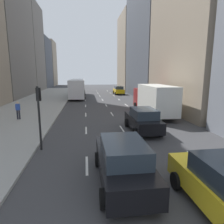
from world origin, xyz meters
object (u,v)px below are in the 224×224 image
taxi_second (119,90)px  sedan_silver_behind (123,161)px  sedan_black_near (143,120)px  pedestrian_far_walking (18,109)px  city_bus (77,88)px  traffic_light_pole (39,108)px  box_truck (153,99)px

taxi_second → sedan_silver_behind: 34.93m
sedan_black_near → sedan_silver_behind: (-2.80, -6.86, 0.00)m
pedestrian_far_walking → sedan_black_near: bearing=-25.3°
sedan_silver_behind → city_bus: bearing=95.4°
sedan_silver_behind → pedestrian_far_walking: 13.95m
sedan_black_near → traffic_light_pole: bearing=-158.2°
box_truck → traffic_light_pole: bearing=-138.4°
pedestrian_far_walking → traffic_light_pole: 8.50m
sedan_silver_behind → pedestrian_far_walking: size_ratio=2.94×
traffic_light_pole → sedan_silver_behind: bearing=-46.4°
sedan_silver_behind → traffic_light_pole: 5.92m
taxi_second → sedan_silver_behind: bearing=-99.2°
box_truck → traffic_light_pole: 12.79m
sedan_black_near → box_truck: box_truck is taller
box_truck → pedestrian_far_walking: 13.18m
sedan_silver_behind → pedestrian_far_walking: bearing=122.7°
city_bus → pedestrian_far_walking: (-4.72, -17.92, -0.72)m
taxi_second → sedan_black_near: (-2.80, -27.63, 0.02)m
sedan_silver_behind → box_truck: size_ratio=0.58×
taxi_second → sedan_silver_behind: taxi_second is taller
sedan_silver_behind → sedan_black_near: bearing=67.8°
sedan_black_near → box_truck: (2.80, 5.78, 0.81)m
taxi_second → box_truck: size_ratio=0.52×
sedan_silver_behind → taxi_second: bearing=80.8°
city_bus → traffic_light_pole: 25.54m
sedan_silver_behind → box_truck: (5.60, 12.63, 0.81)m
pedestrian_far_walking → traffic_light_pole: (3.58, -7.59, 1.34)m
sedan_black_near → box_truck: bearing=64.1°
sedan_silver_behind → city_bus: 29.80m
city_bus → box_truck: 18.99m
box_truck → traffic_light_pole: size_ratio=2.33×
city_bus → traffic_light_pole: size_ratio=3.23×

